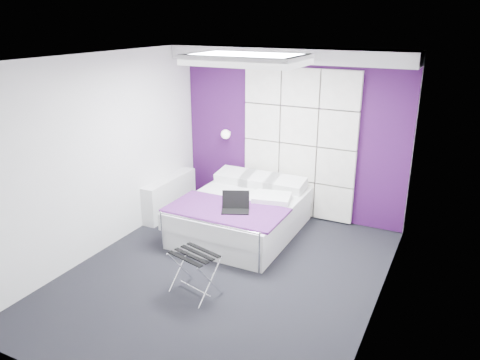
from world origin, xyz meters
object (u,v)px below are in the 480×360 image
object	(u,v)px
wall_lamp	(227,134)
nightstand	(242,177)
radiator	(170,196)
laptop	(237,206)
bed	(242,214)
luggage_rack	(195,273)

from	to	relation	value
wall_lamp	nightstand	size ratio (longest dim) A/B	0.34
wall_lamp	radiator	xyz separation A→B (m)	(-0.64, -0.76, -0.92)
wall_lamp	nightstand	world-z (taller)	wall_lamp
nightstand	radiator	bearing A→B (deg)	-142.55
wall_lamp	nightstand	xyz separation A→B (m)	(0.30, -0.04, -0.68)
wall_lamp	laptop	xyz separation A→B (m)	(0.85, -1.32, -0.61)
bed	laptop	size ratio (longest dim) A/B	5.28
luggage_rack	nightstand	bearing A→B (deg)	119.38
radiator	laptop	distance (m)	1.63
bed	luggage_rack	world-z (taller)	bed
laptop	bed	bearing A→B (deg)	84.67
nightstand	wall_lamp	bearing A→B (deg)	172.40
wall_lamp	radiator	world-z (taller)	wall_lamp
laptop	nightstand	bearing A→B (deg)	89.21
bed	laptop	bearing A→B (deg)	-71.20
bed	nightstand	world-z (taller)	bed
bed	laptop	distance (m)	0.56
nightstand	laptop	bearing A→B (deg)	-66.66
radiator	luggage_rack	bearing A→B (deg)	-48.73
luggage_rack	laptop	xyz separation A→B (m)	(-0.09, 1.24, 0.35)
luggage_rack	wall_lamp	bearing A→B (deg)	125.27
nightstand	luggage_rack	xyz separation A→B (m)	(0.65, -2.53, -0.29)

